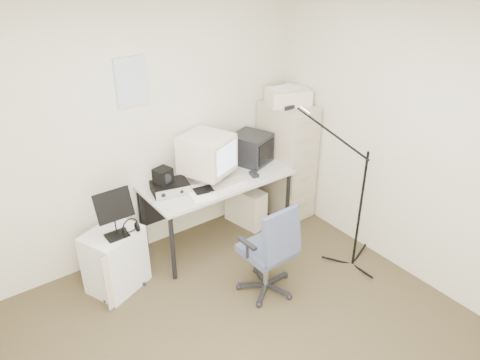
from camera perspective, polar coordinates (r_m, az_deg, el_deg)
floor at (r=3.91m, az=1.84°, el=-20.27°), size 3.60×3.60×0.01m
ceiling at (r=2.63m, az=2.70°, el=18.89°), size 3.60×3.60×0.01m
wall_back at (r=4.48m, az=-12.24°, el=5.56°), size 3.60×0.02×2.50m
wall_right at (r=4.32m, az=21.34°, el=3.34°), size 0.02×3.60×2.50m
wall_calendar at (r=4.30m, az=-13.10°, el=11.60°), size 0.30×0.02×0.44m
filing_cabinet at (r=5.27m, az=5.65°, el=2.43°), size 0.40×0.60×1.30m
printer at (r=5.01m, az=5.90°, el=10.08°), size 0.51×0.42×0.17m
desk at (r=4.87m, az=-2.72°, el=-3.57°), size 1.50×0.70×0.73m
crt_monitor at (r=4.58m, az=-4.09°, el=2.71°), size 0.56×0.57×0.46m
crt_tv at (r=4.96m, az=1.37°, el=3.88°), size 0.45×0.46×0.31m
desk_speaker at (r=4.87m, az=-1.43°, el=2.44°), size 0.11×0.11×0.16m
keyboard at (r=4.53m, az=-1.76°, el=-0.69°), size 0.44×0.18×0.02m
mouse at (r=4.73m, az=1.71°, el=0.71°), size 0.09×0.13×0.03m
radio_receiver at (r=4.47m, az=-8.53°, el=-0.87°), size 0.39×0.32×0.10m
radio_speaker at (r=4.41m, az=-9.38°, el=0.50°), size 0.18×0.17×0.15m
papers at (r=4.43m, az=-4.89°, el=-1.53°), size 0.27×0.34×0.02m
pc_tower at (r=5.21m, az=0.70°, el=-3.20°), size 0.29×0.49×0.43m
office_chair at (r=4.15m, az=3.28°, el=-8.30°), size 0.55×0.55×0.92m
side_cart at (r=4.43m, az=-14.97°, el=-9.38°), size 0.59×0.54×0.59m
music_stand at (r=4.08m, az=-15.14°, el=-3.97°), size 0.32×0.18×0.46m
headphones at (r=4.18m, az=-13.17°, el=-5.75°), size 0.18×0.18×0.03m
mic_stand at (r=4.42m, az=14.69°, el=-1.61°), size 0.03×0.03×1.60m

